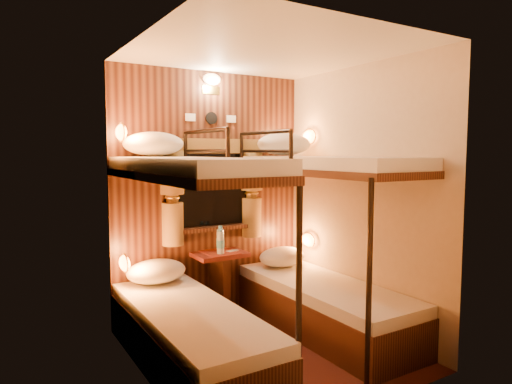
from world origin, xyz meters
TOP-DOWN VIEW (x-y plane):
  - floor at (0.00, 0.00)m, footprint 2.10×2.10m
  - ceiling at (0.00, 0.00)m, footprint 2.10×2.10m
  - wall_back at (0.00, 1.05)m, footprint 2.40×0.00m
  - wall_front at (0.00, -1.05)m, footprint 2.40×0.00m
  - wall_left at (-1.00, 0.00)m, footprint 0.00×2.40m
  - wall_right at (1.00, 0.00)m, footprint 0.00×2.40m
  - back_panel at (0.00, 1.04)m, footprint 2.00×0.03m
  - bunk_left at (-0.65, 0.07)m, footprint 0.72×1.90m
  - bunk_right at (0.65, 0.07)m, footprint 0.72×1.90m
  - window at (0.00, 1.00)m, footprint 1.00×0.12m
  - curtains at (0.00, 0.97)m, footprint 1.10×0.22m
  - back_fixtures at (0.00, 1.00)m, footprint 0.54×0.09m
  - reading_lamps at (-0.00, 0.70)m, footprint 2.00×0.20m
  - table at (0.00, 0.85)m, footprint 0.50×0.34m
  - bottle_left at (-0.02, 0.79)m, footprint 0.07×0.07m
  - bottle_right at (0.01, 0.85)m, footprint 0.08×0.08m
  - sachet_a at (0.12, 0.84)m, footprint 0.10×0.08m
  - sachet_b at (0.17, 0.86)m, footprint 0.07×0.06m
  - pillow_lower_left at (-0.65, 0.82)m, footprint 0.53×0.38m
  - pillow_lower_right at (0.65, 0.73)m, footprint 0.50×0.36m
  - pillow_upper_left at (-0.65, 0.82)m, footprint 0.53×0.38m
  - pillow_upper_right at (0.65, 0.71)m, footprint 0.57×0.41m

SIDE VIEW (x-z plane):
  - floor at x=0.00m, z-range 0.00..0.00m
  - table at x=0.00m, z-range 0.09..0.74m
  - pillow_lower_right at x=0.65m, z-range 0.46..0.65m
  - bunk_left at x=-0.65m, z-range -0.35..1.47m
  - bunk_right at x=0.65m, z-range -0.35..1.47m
  - pillow_lower_left at x=-0.65m, z-range 0.46..0.67m
  - sachet_b at x=0.17m, z-range 0.65..0.66m
  - sachet_a at x=0.12m, z-range 0.65..0.66m
  - bottle_left at x=-0.02m, z-range 0.63..0.89m
  - bottle_right at x=0.01m, z-range 0.63..0.90m
  - window at x=0.00m, z-range 0.79..1.58m
  - wall_back at x=0.00m, z-range 0.00..2.40m
  - wall_front at x=0.00m, z-range 0.00..2.40m
  - wall_left at x=-1.00m, z-range 0.00..2.40m
  - wall_right at x=1.00m, z-range 0.00..2.40m
  - back_panel at x=0.00m, z-range 0.00..2.40m
  - reading_lamps at x=0.00m, z-range 0.62..1.86m
  - curtains at x=0.00m, z-range 0.76..1.76m
  - pillow_upper_left at x=-0.65m, z-range 1.59..1.80m
  - pillow_upper_right at x=0.65m, z-range 1.59..1.81m
  - back_fixtures at x=0.00m, z-range 2.00..2.49m
  - ceiling at x=0.00m, z-range 2.40..2.40m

